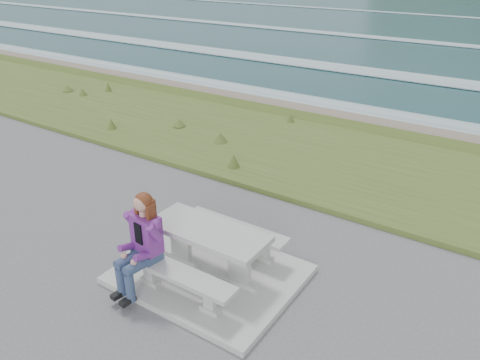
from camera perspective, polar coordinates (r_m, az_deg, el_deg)
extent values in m
cube|color=#B0B0AB|center=(7.23, -3.72, -11.38)|extent=(2.60, 2.10, 0.10)
cube|color=#B0B0AB|center=(7.46, -7.10, -9.37)|extent=(0.62, 0.12, 0.08)
cube|color=#B0B0AB|center=(7.29, -7.23, -7.48)|extent=(0.34, 0.09, 0.51)
cube|color=#B0B0AB|center=(7.14, -7.36, -5.50)|extent=(0.62, 0.12, 0.08)
cube|color=#B0B0AB|center=(6.92, -0.09, -12.32)|extent=(0.62, 0.12, 0.08)
cube|color=#B0B0AB|center=(6.75, -0.09, -10.35)|extent=(0.34, 0.09, 0.51)
cube|color=#B0B0AB|center=(6.57, -0.09, -8.28)|extent=(0.62, 0.12, 0.08)
cube|color=#B0B0AB|center=(6.80, -3.91, -6.28)|extent=(1.80, 0.75, 0.08)
cube|color=#B0B0AB|center=(7.06, -10.84, -12.02)|extent=(0.30, 0.12, 0.08)
cube|color=#B0B0AB|center=(6.97, -10.94, -11.05)|extent=(0.17, 0.09, 0.22)
cube|color=#B0B0AB|center=(6.88, -11.05, -10.05)|extent=(0.30, 0.12, 0.08)
cube|color=#B0B0AB|center=(6.49, -3.65, -15.48)|extent=(0.30, 0.12, 0.08)
cube|color=#B0B0AB|center=(6.39, -3.69, -14.48)|extent=(0.17, 0.09, 0.22)
cube|color=#B0B0AB|center=(6.29, -3.73, -13.44)|extent=(0.30, 0.12, 0.08)
cube|color=#B0B0AB|center=(6.53, -7.61, -11.17)|extent=(1.80, 0.35, 0.07)
cube|color=#B0B0AB|center=(7.90, -3.82, -6.97)|extent=(0.30, 0.12, 0.08)
cube|color=#B0B0AB|center=(7.82, -3.85, -6.05)|extent=(0.17, 0.09, 0.22)
cube|color=#B0B0AB|center=(7.74, -3.88, -5.11)|extent=(0.30, 0.12, 0.08)
cube|color=#B0B0AB|center=(7.40, 2.96, -9.50)|extent=(0.30, 0.12, 0.08)
cube|color=#B0B0AB|center=(7.31, 2.99, -8.54)|extent=(0.17, 0.09, 0.22)
cube|color=#B0B0AB|center=(7.23, 3.02, -7.56)|extent=(0.30, 0.12, 0.08)
cube|color=#B0B0AB|center=(7.43, -0.56, -5.82)|extent=(1.80, 0.35, 0.07)
cube|color=#445A21|center=(11.09, 12.03, 1.83)|extent=(160.00, 4.50, 0.22)
cube|color=#716455|center=(13.66, 16.76, 5.93)|extent=(160.00, 0.80, 2.20)
cube|color=silver|center=(19.84, 21.70, 6.00)|extent=(220.00, 3.00, 0.06)
cube|color=silver|center=(27.46, 25.74, 10.48)|extent=(220.00, 2.00, 0.06)
cube|color=navy|center=(6.81, -12.57, -11.18)|extent=(0.49, 0.79, 0.57)
cube|color=#742888|center=(6.61, -11.34, -6.36)|extent=(0.46, 0.30, 0.55)
sphere|color=tan|center=(6.36, -11.86, -2.75)|extent=(0.24, 0.24, 0.24)
sphere|color=#5F2B15|center=(6.37, -11.69, -2.59)|extent=(0.26, 0.26, 0.26)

